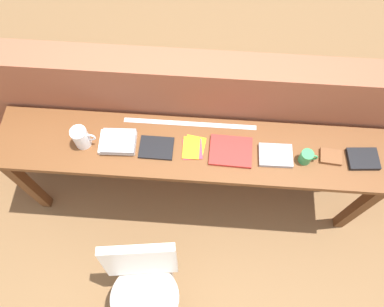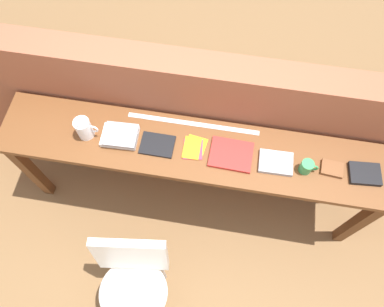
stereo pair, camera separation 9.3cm
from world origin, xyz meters
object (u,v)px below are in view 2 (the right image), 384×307
object	(u,v)px
pitcher_white	(84,128)
mug	(307,167)
book_open_centre	(231,154)
chair_white_moulded	(133,280)
pamphlet_pile_colourful	(193,148)
leather_journal_brown	(332,169)
book_stack_leftmost	(120,136)
magazine_cycling	(157,145)
book_repair_rightmost	(365,174)

from	to	relation	value
pitcher_white	mug	world-z (taller)	pitcher_white
book_open_centre	mug	distance (m)	0.46
chair_white_moulded	pamphlet_pile_colourful	size ratio (longest dim) A/B	4.98
leather_journal_brown	pitcher_white	bearing A→B (deg)	-174.83
book_stack_leftmost	leather_journal_brown	distance (m)	1.32
magazine_cycling	book_repair_rightmost	world-z (taller)	book_repair_rightmost
leather_journal_brown	mug	bearing A→B (deg)	-164.89
chair_white_moulded	pamphlet_pile_colourful	distance (m)	0.91
pamphlet_pile_colourful	mug	bearing A→B (deg)	-2.81
book_stack_leftmost	book_repair_rightmost	xyz separation A→B (m)	(1.51, -0.00, -0.01)
magazine_cycling	leather_journal_brown	distance (m)	1.08
chair_white_moulded	book_repair_rightmost	size ratio (longest dim) A/B	4.81
pitcher_white	magazine_cycling	xyz separation A→B (m)	(0.46, -0.00, -0.07)
mug	leather_journal_brown	distance (m)	0.17
book_open_centre	pitcher_white	bearing A→B (deg)	-178.07
chair_white_moulded	mug	bearing A→B (deg)	38.81
chair_white_moulded	leather_journal_brown	bearing A→B (deg)	35.54
chair_white_moulded	pitcher_white	world-z (taller)	pitcher_white
pamphlet_pile_colourful	book_open_centre	xyz separation A→B (m)	(0.24, -0.01, 0.01)
magazine_cycling	book_repair_rightmost	bearing A→B (deg)	0.99
book_stack_leftmost	magazine_cycling	bearing A→B (deg)	-3.55
book_stack_leftmost	leather_journal_brown	xyz separation A→B (m)	(1.32, -0.00, -0.01)
book_open_centre	book_stack_leftmost	bearing A→B (deg)	-178.87
mug	book_open_centre	bearing A→B (deg)	177.05
chair_white_moulded	pitcher_white	bearing A→B (deg)	118.83
book_open_centre	chair_white_moulded	bearing A→B (deg)	-120.30
book_stack_leftmost	magazine_cycling	world-z (taller)	book_stack_leftmost
magazine_cycling	mug	size ratio (longest dim) A/B	1.91
chair_white_moulded	book_stack_leftmost	bearing A→B (deg)	105.02
mug	book_stack_leftmost	bearing A→B (deg)	178.48
magazine_cycling	pitcher_white	bearing A→B (deg)	180.00
book_open_centre	mug	world-z (taller)	mug
book_stack_leftmost	book_repair_rightmost	bearing A→B (deg)	-0.18
magazine_cycling	book_open_centre	size ratio (longest dim) A/B	0.80
pamphlet_pile_colourful	book_stack_leftmost	bearing A→B (deg)	-179.58
chair_white_moulded	pitcher_white	xyz separation A→B (m)	(-0.43, 0.78, 0.43)
pitcher_white	book_open_centre	bearing A→B (deg)	0.21
chair_white_moulded	book_open_centre	distance (m)	0.99
pitcher_white	book_open_centre	size ratio (longest dim) A/B	0.70
book_repair_rightmost	magazine_cycling	bearing A→B (deg)	176.03
magazine_cycling	chair_white_moulded	bearing A→B (deg)	-91.47
book_stack_leftmost	book_open_centre	size ratio (longest dim) A/B	0.88
pitcher_white	book_repair_rightmost	xyz separation A→B (m)	(1.73, 0.01, -0.06)
pamphlet_pile_colourful	book_open_centre	world-z (taller)	book_open_centre
pamphlet_pile_colourful	pitcher_white	bearing A→B (deg)	-178.83
book_open_centre	leather_journal_brown	world-z (taller)	leather_journal_brown
magazine_cycling	book_open_centre	bearing A→B (deg)	1.48
pamphlet_pile_colourful	book_open_centre	size ratio (longest dim) A/B	0.68
pitcher_white	book_stack_leftmost	bearing A→B (deg)	2.78
mug	book_repair_rightmost	distance (m)	0.36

